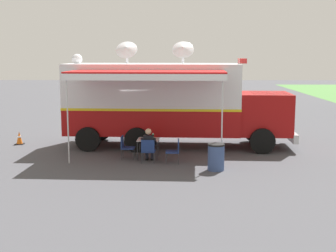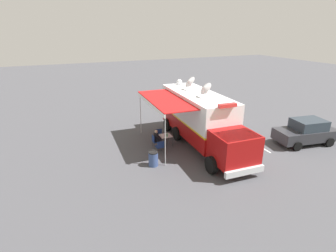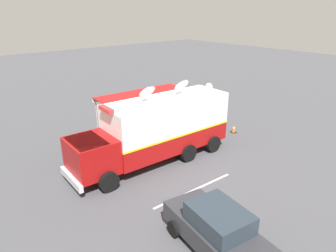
{
  "view_description": "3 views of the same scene",
  "coord_description": "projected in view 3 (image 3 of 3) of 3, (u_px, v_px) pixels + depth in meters",
  "views": [
    {
      "loc": [
        19.41,
        0.87,
        3.91
      ],
      "look_at": [
        1.75,
        0.66,
        1.14
      ],
      "focal_mm": 49.4,
      "sensor_mm": 36.0,
      "label": 1
    },
    {
      "loc": [
        8.83,
        15.3,
        7.65
      ],
      "look_at": [
        1.98,
        -0.49,
        1.23
      ],
      "focal_mm": 28.08,
      "sensor_mm": 36.0,
      "label": 2
    },
    {
      "loc": [
        -12.25,
        10.47,
        8.16
      ],
      "look_at": [
        1.01,
        -0.92,
        1.34
      ],
      "focal_mm": 32.55,
      "sensor_mm": 36.0,
      "label": 3
    }
  ],
  "objects": [
    {
      "name": "folding_chair_beside_table",
      "position": [
        154.0,
        132.0,
        20.11
      ],
      "size": [
        0.5,
        0.5,
        0.87
      ],
      "color": "navy",
      "rests_on": "ground"
    },
    {
      "name": "seated_responder",
      "position": [
        138.0,
        131.0,
        19.85
      ],
      "size": [
        0.68,
        0.57,
        1.25
      ],
      "color": "black",
      "rests_on": "ground"
    },
    {
      "name": "car_behind_truck",
      "position": [
        216.0,
        229.0,
        10.73
      ],
      "size": [
        4.42,
        2.49,
        1.76
      ],
      "color": "#2D2D33",
      "rests_on": "ground"
    },
    {
      "name": "folding_chair_at_table",
      "position": [
        137.0,
        132.0,
        20.04
      ],
      "size": [
        0.5,
        0.5,
        0.87
      ],
      "color": "navy",
      "rests_on": "ground"
    },
    {
      "name": "water_bottle",
      "position": [
        143.0,
        132.0,
        19.25
      ],
      "size": [
        0.07,
        0.07,
        0.22
      ],
      "color": "#3F9959",
      "rests_on": "folding_table"
    },
    {
      "name": "command_truck",
      "position": [
        156.0,
        128.0,
        16.87
      ],
      "size": [
        5.14,
        9.6,
        4.53
      ],
      "color": "#9E0F0F",
      "rests_on": "ground"
    },
    {
      "name": "lot_stripe",
      "position": [
        194.0,
        190.0,
        14.58
      ],
      "size": [
        0.36,
        4.8,
        0.01
      ],
      "primitive_type": "cube",
      "rotation": [
        0.0,
        0.0,
        -0.05
      ],
      "color": "silver",
      "rests_on": "ground"
    },
    {
      "name": "trash_bin",
      "position": [
        97.0,
        137.0,
        19.34
      ],
      "size": [
        0.57,
        0.57,
        0.91
      ],
      "color": "#384C7F",
      "rests_on": "ground"
    },
    {
      "name": "folding_chair_spare_by_truck",
      "position": [
        124.0,
        136.0,
        19.46
      ],
      "size": [
        0.48,
        0.48,
        0.87
      ],
      "color": "navy",
      "rests_on": "ground"
    },
    {
      "name": "ground_plane",
      "position": [
        167.0,
        156.0,
        17.98
      ],
      "size": [
        100.0,
        100.0,
        0.0
      ],
      "primitive_type": "plane",
      "color": "#47474C"
    },
    {
      "name": "folding_table",
      "position": [
        144.0,
        133.0,
        19.44
      ],
      "size": [
        0.84,
        0.84,
        0.73
      ],
      "color": "silver",
      "rests_on": "ground"
    },
    {
      "name": "traffic_cone",
      "position": [
        234.0,
        129.0,
        21.22
      ],
      "size": [
        0.36,
        0.36,
        0.58
      ],
      "color": "black",
      "rests_on": "ground"
    }
  ]
}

